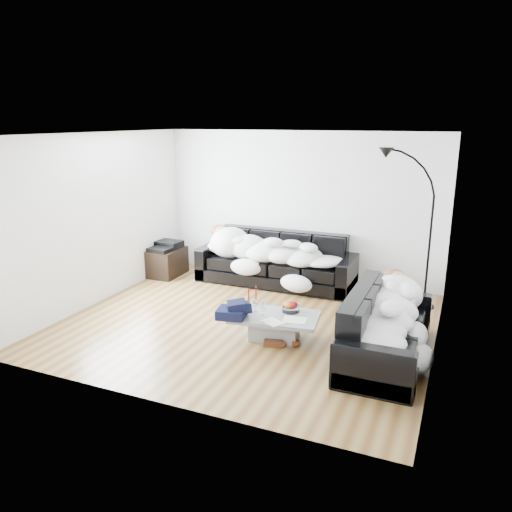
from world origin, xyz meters
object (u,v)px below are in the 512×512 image
at_px(shoes, 281,342).
at_px(candle_left, 249,297).
at_px(sofa_back, 276,259).
at_px(wine_glass_a, 264,305).
at_px(wine_glass_b, 255,305).
at_px(stereo, 166,246).
at_px(candle_right, 256,295).
at_px(coffee_table, 274,327).
at_px(av_cabinet, 167,262).
at_px(wine_glass_c, 263,309).
at_px(floor_lamp, 430,240).
at_px(fruit_bowl, 291,306).
at_px(sofa_right, 387,326).
at_px(sleeper_back, 275,248).
at_px(sleeper_right, 389,308).

bearing_deg(shoes, candle_left, 149.79).
bearing_deg(shoes, sofa_back, 112.22).
bearing_deg(wine_glass_a, wine_glass_b, -133.23).
relative_size(shoes, stereo, 0.94).
bearing_deg(sofa_back, wine_glass_b, -76.46).
height_order(sofa_back, candle_right, sofa_back).
xyz_separation_m(coffee_table, candle_left, (-0.45, 0.19, 0.29)).
relative_size(sofa_back, stereo, 6.16).
bearing_deg(stereo, av_cabinet, 0.00).
height_order(wine_glass_c, stereo, stereo).
bearing_deg(floor_lamp, fruit_bowl, -118.73).
relative_size(fruit_bowl, candle_left, 0.96).
distance_m(fruit_bowl, wine_glass_c, 0.39).
xyz_separation_m(sofa_right, av_cabinet, (-4.23, 1.77, -0.16)).
xyz_separation_m(candle_right, shoes, (0.53, -0.41, -0.42)).
relative_size(sofa_right, candle_right, 7.60).
relative_size(sofa_right, av_cabinet, 2.81).
bearing_deg(av_cabinet, stereo, 0.00).
distance_m(fruit_bowl, candle_left, 0.61).
bearing_deg(wine_glass_c, floor_lamp, 47.57).
distance_m(sofa_right, stereo, 4.59).
distance_m(sleeper_back, wine_glass_c, 2.25).
relative_size(fruit_bowl, candle_right, 0.88).
bearing_deg(sofa_back, coffee_table, -69.51).
distance_m(sofa_back, coffee_table, 2.29).
relative_size(sofa_right, sleeper_right, 1.17).
distance_m(sofa_back, candle_right, 1.92).
height_order(sleeper_right, candle_right, sleeper_right).
distance_m(sofa_right, coffee_table, 1.45).
xyz_separation_m(sleeper_right, shoes, (-1.27, -0.19, -0.59)).
relative_size(coffee_table, wine_glass_a, 7.36).
bearing_deg(sleeper_back, sofa_right, -42.69).
height_order(wine_glass_a, candle_right, candle_right).
bearing_deg(av_cabinet, sofa_right, -23.40).
xyz_separation_m(sleeper_right, coffee_table, (-1.42, -0.03, -0.47)).
bearing_deg(coffee_table, candle_right, 145.40).
height_order(wine_glass_b, shoes, wine_glass_b).
relative_size(sofa_right, fruit_bowl, 8.60).
bearing_deg(candle_right, wine_glass_a, -39.26).
distance_m(wine_glass_a, floor_lamp, 2.73).
relative_size(sleeper_back, fruit_bowl, 9.73).
height_order(sofa_back, floor_lamp, floor_lamp).
bearing_deg(stereo, candle_right, -28.79).
relative_size(sleeper_right, shoes, 4.22).
relative_size(wine_glass_a, shoes, 0.37).
bearing_deg(floor_lamp, candle_left, -128.03).
bearing_deg(wine_glass_c, av_cabinet, 145.03).
bearing_deg(fruit_bowl, sleeper_back, 116.74).
relative_size(candle_left, shoes, 0.59).
height_order(coffee_table, wine_glass_a, wine_glass_a).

